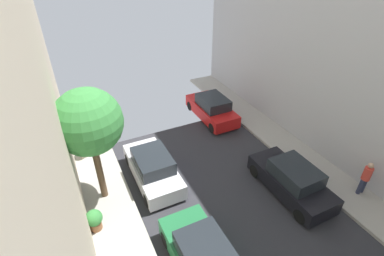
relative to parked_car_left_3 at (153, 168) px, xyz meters
The scene contains 8 objects.
parked_car_left_3 is the anchor object (origin of this frame).
parked_car_right_1 6.47m from the parked_car_left_3, 33.42° to the right, with size 1.78×4.20×1.57m.
parked_car_right_2 6.63m from the parked_car_left_3, 35.44° to the left, with size 1.78×4.20×1.57m.
pedestrian 9.63m from the parked_car_left_3, 32.10° to the right, with size 0.40×0.36×1.72m.
street_tree_0 4.08m from the parked_car_left_3, behind, with size 2.69×2.69×5.25m.
potted_plant_0 3.58m from the parked_car_left_3, 149.08° to the right, with size 0.67×0.67×0.95m.
potted_plant_1 7.70m from the parked_car_left_3, 112.82° to the left, with size 0.78×0.78×1.14m.
potted_plant_2 4.20m from the parked_car_left_3, 131.92° to the left, with size 0.57×0.57×0.88m.
Camera 1 is at (-5.58, 1.94, 9.82)m, focal length 26.85 mm.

